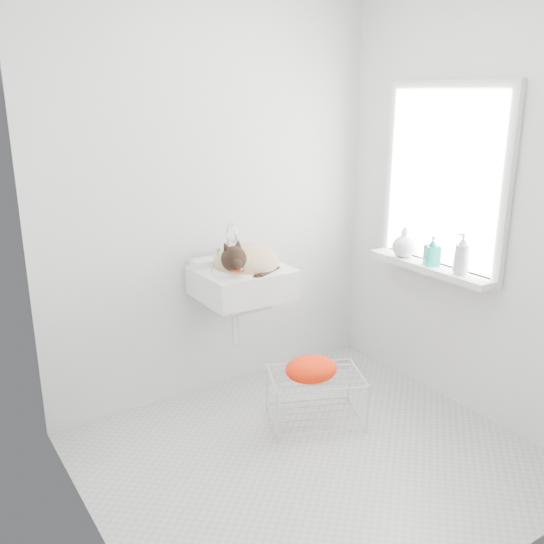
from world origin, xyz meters
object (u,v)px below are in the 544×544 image
cat (246,262)px  bottle_b (431,265)px  bottle_c (403,257)px  wire_rack (316,398)px  bottle_a (460,274)px  sink (242,268)px

cat → bottle_b: 1.10m
cat → bottle_c: size_ratio=2.50×
wire_rack → bottle_c: 1.04m
wire_rack → bottle_c: bottle_c is taller
bottle_c → bottle_a: bearing=-90.0°
sink → wire_rack: bearing=-65.8°
cat → bottle_b: (0.96, -0.54, -0.04)m
sink → cat: size_ratio=1.12×
cat → wire_rack: (0.19, -0.44, -0.74)m
wire_rack → bottle_c: bearing=9.4°
sink → bottle_b: (0.97, -0.56, 0.00)m
cat → wire_rack: cat is taller
bottle_c → wire_rack: bearing=-170.6°
wire_rack → bottle_b: bottle_b is taller
cat → sink: bearing=115.5°
sink → bottle_b: 1.12m
cat → wire_rack: 0.88m
cat → wire_rack: size_ratio=0.92×
bottle_c → sink: bearing=161.1°
bottle_b → bottle_c: size_ratio=0.96×
wire_rack → bottle_b: size_ratio=2.85×
bottle_b → cat: bearing=150.4°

